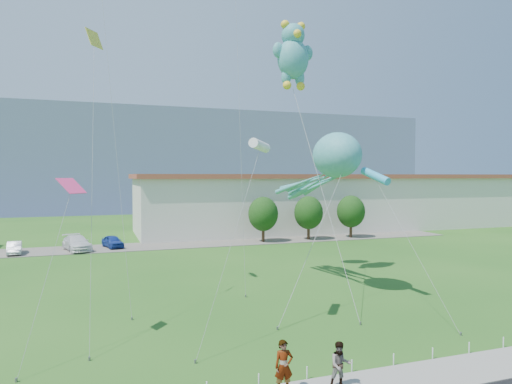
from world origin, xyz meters
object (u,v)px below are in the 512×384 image
pedestrian_left (284,366)px  octopus_kite (327,167)px  pedestrian_right (340,365)px  parked_car_blue (113,241)px  warehouse (340,201)px  parked_car_silver (14,248)px  parked_car_white (77,243)px  teddy_bear_kite (293,54)px

pedestrian_left → octopus_kite: (8.63, 13.06, 7.49)m
pedestrian_left → pedestrian_right: 2.16m
octopus_kite → pedestrian_left: bearing=-123.5°
parked_car_blue → warehouse: bearing=-1.9°
pedestrian_left → parked_car_silver: pedestrian_left is taller
pedestrian_right → octopus_kite: (6.50, 13.40, 7.59)m
pedestrian_left → parked_car_white: (-8.54, 36.68, -0.21)m
parked_car_white → octopus_kite: 30.20m
warehouse → pedestrian_right: 53.50m
pedestrian_left → parked_car_silver: size_ratio=0.50×
warehouse → octopus_kite: octopus_kite is taller
warehouse → parked_car_white: bearing=-165.5°
pedestrian_left → teddy_bear_kite: 24.37m
pedestrian_right → teddy_bear_kite: bearing=84.1°
pedestrian_right → octopus_kite: bearing=76.1°
pedestrian_left → octopus_kite: size_ratio=0.15×
pedestrian_left → teddy_bear_kite: teddy_bear_kite is taller
parked_car_silver → parked_car_blue: size_ratio=0.97×
parked_car_silver → parked_car_white: bearing=-3.6°
parked_car_white → parked_car_blue: parked_car_white is taller
octopus_kite → teddy_bear_kite: size_ratio=0.64×
pedestrian_left → pedestrian_right: (2.13, -0.34, -0.10)m
parked_car_silver → octopus_kite: octopus_kite is taller
pedestrian_right → parked_car_white: bearing=118.1°
teddy_bear_kite → parked_car_blue: bearing=121.0°
pedestrian_right → parked_car_white: pedestrian_right is taller
warehouse → pedestrian_left: (-28.35, -46.19, -3.07)m
pedestrian_left → parked_car_white: pedestrian_left is taller
parked_car_silver → warehouse: bearing=6.1°
parked_car_silver → octopus_kite: bearing=-52.2°
pedestrian_left → octopus_kite: bearing=62.5°
parked_car_silver → pedestrian_left: bearing=-75.3°
octopus_kite → warehouse: bearing=59.2°
parked_car_white → pedestrian_left: bearing=-92.7°
octopus_kite → teddy_bear_kite: bearing=105.5°
parked_car_blue → pedestrian_left: bearing=-99.2°
parked_car_blue → teddy_bear_kite: size_ratio=0.20×
parked_car_white → teddy_bear_kite: 30.45m
teddy_bear_kite → pedestrian_right: bearing=-108.0°
parked_car_silver → parked_car_white: parked_car_white is taller
pedestrian_left → parked_car_blue: pedestrian_left is taller
octopus_kite → pedestrian_right: bearing=-115.9°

